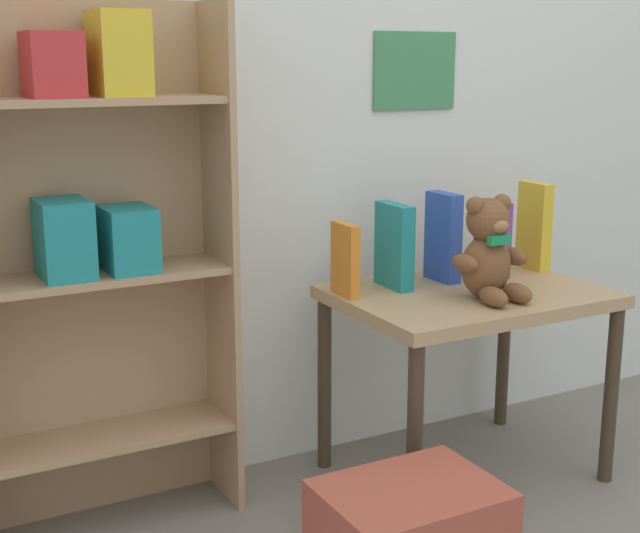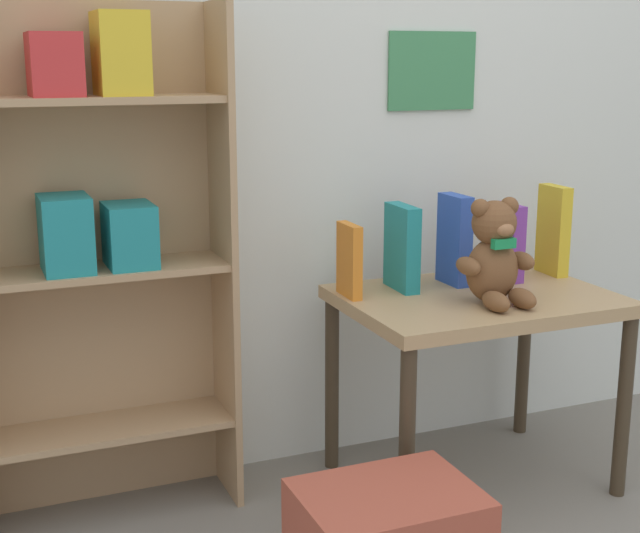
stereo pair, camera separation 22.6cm
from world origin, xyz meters
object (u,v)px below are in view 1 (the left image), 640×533
teddy_bear (489,252)px  book_standing_orange (345,260)px  book_standing_teal (394,246)px  bookshelf_side (93,240)px  book_standing_blue (443,237)px  book_standing_yellow (534,226)px  display_table (468,315)px  book_standing_purple (492,238)px

teddy_bear → book_standing_orange: bearing=147.7°
book_standing_orange → book_standing_teal: (0.16, 0.01, 0.02)m
bookshelf_side → book_standing_blue: size_ratio=5.17×
book_standing_teal → book_standing_yellow: 0.49m
bookshelf_side → display_table: 1.03m
teddy_bear → book_standing_teal: size_ratio=1.17×
bookshelf_side → book_standing_purple: size_ratio=5.96×
book_standing_orange → book_standing_yellow: (0.66, 0.00, 0.03)m
display_table → book_standing_purple: size_ratio=3.27×
teddy_bear → book_standing_yellow: 0.40m
bookshelf_side → display_table: size_ratio=1.82×
book_standing_teal → teddy_bear: bearing=-52.1°
bookshelf_side → teddy_bear: size_ratio=4.76×
display_table → book_standing_teal: book_standing_teal is taller
book_standing_teal → book_standing_blue: size_ratio=0.93×
display_table → bookshelf_side: bearing=166.2°
book_standing_orange → book_standing_yellow: 0.66m
display_table → book_standing_blue: bearing=90.0°
display_table → book_standing_orange: book_standing_orange is taller
display_table → book_standing_yellow: (0.33, 0.12, 0.20)m
book_standing_purple → book_standing_yellow: size_ratio=0.84×
bookshelf_side → display_table: bearing=-13.8°
book_standing_blue → book_standing_purple: 0.17m
book_standing_blue → book_standing_purple: bearing=-7.1°
display_table → teddy_bear: size_ratio=2.61×
bookshelf_side → display_table: (0.97, -0.24, -0.26)m
teddy_bear → book_standing_yellow: bearing=31.5°
bookshelf_side → book_standing_yellow: size_ratio=4.99×
bookshelf_side → book_standing_orange: bearing=-10.9°
book_standing_yellow → teddy_bear: bearing=-145.8°
book_standing_orange → book_standing_yellow: bearing=1.5°
book_standing_blue → book_standing_teal: bearing=178.3°
book_standing_blue → teddy_bear: bearing=-93.6°
book_standing_orange → display_table: bearing=-18.0°
teddy_bear → book_standing_blue: 0.22m
teddy_bear → book_standing_purple: 0.26m
bookshelf_side → book_standing_blue: bearing=-6.5°
display_table → book_standing_blue: (0.00, 0.13, 0.20)m
book_standing_purple → book_standing_yellow: bearing=2.3°
book_standing_blue → book_standing_yellow: bearing=-2.9°
book_standing_blue → book_standing_purple: size_ratio=1.15×
book_standing_orange → book_standing_teal: book_standing_teal is taller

